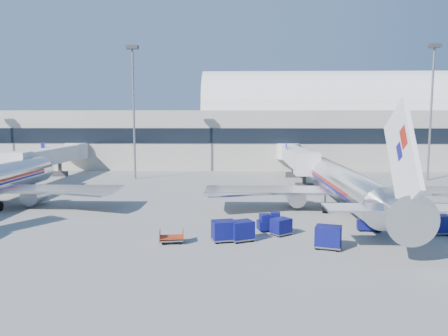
{
  "coord_description": "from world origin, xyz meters",
  "views": [
    {
      "loc": [
        -2.38,
        -44.38,
        10.51
      ],
      "look_at": [
        -3.89,
        6.0,
        4.72
      ],
      "focal_mm": 35.0,
      "sensor_mm": 36.0,
      "label": 1
    }
  ],
  "objects_px": {
    "jetbridge_near": "(295,156)",
    "tug_left": "(275,219)",
    "mast_west": "(133,93)",
    "cart_solo_near": "(328,237)",
    "airliner_main": "(347,186)",
    "barrier_near": "(427,213)",
    "jetbridge_mid": "(54,156)",
    "tug_lead": "(270,223)",
    "mast_east": "(432,92)",
    "tug_right": "(368,224)",
    "cart_open_red": "(172,238)",
    "cart_solo_far": "(437,224)",
    "cart_train_a": "(281,226)",
    "cart_train_c": "(224,230)",
    "cart_train_b": "(241,230)"
  },
  "relations": [
    {
      "from": "cart_train_c",
      "to": "cart_solo_near",
      "type": "relative_size",
      "value": 0.95
    },
    {
      "from": "barrier_near",
      "to": "cart_solo_near",
      "type": "height_order",
      "value": "cart_solo_near"
    },
    {
      "from": "tug_left",
      "to": "cart_open_red",
      "type": "relative_size",
      "value": 1.01
    },
    {
      "from": "jetbridge_mid",
      "to": "mast_east",
      "type": "height_order",
      "value": "mast_east"
    },
    {
      "from": "tug_right",
      "to": "cart_train_c",
      "type": "height_order",
      "value": "cart_train_c"
    },
    {
      "from": "airliner_main",
      "to": "cart_solo_near",
      "type": "bearing_deg",
      "value": -109.19
    },
    {
      "from": "mast_west",
      "to": "cart_solo_near",
      "type": "height_order",
      "value": "mast_west"
    },
    {
      "from": "tug_right",
      "to": "tug_left",
      "type": "height_order",
      "value": "same"
    },
    {
      "from": "airliner_main",
      "to": "cart_train_a",
      "type": "relative_size",
      "value": 17.19
    },
    {
      "from": "jetbridge_mid",
      "to": "cart_train_b",
      "type": "height_order",
      "value": "jetbridge_mid"
    },
    {
      "from": "mast_east",
      "to": "tug_right",
      "type": "relative_size",
      "value": 9.64
    },
    {
      "from": "cart_train_b",
      "to": "cart_solo_far",
      "type": "relative_size",
      "value": 1.14
    },
    {
      "from": "jetbridge_mid",
      "to": "cart_train_b",
      "type": "xyz_separation_m",
      "value": [
        32.43,
        -38.67,
        -2.99
      ]
    },
    {
      "from": "jetbridge_mid",
      "to": "jetbridge_near",
      "type": "bearing_deg",
      "value": 0.0
    },
    {
      "from": "tug_right",
      "to": "cart_train_a",
      "type": "xyz_separation_m",
      "value": [
        -8.29,
        -1.75,
        0.16
      ]
    },
    {
      "from": "cart_open_red",
      "to": "cart_train_c",
      "type": "bearing_deg",
      "value": -0.32
    },
    {
      "from": "mast_west",
      "to": "tug_lead",
      "type": "distance_m",
      "value": 42.54
    },
    {
      "from": "mast_east",
      "to": "cart_train_c",
      "type": "height_order",
      "value": "mast_east"
    },
    {
      "from": "jetbridge_mid",
      "to": "cart_solo_near",
      "type": "distance_m",
      "value": 56.7
    },
    {
      "from": "jetbridge_mid",
      "to": "mast_west",
      "type": "xyz_separation_m",
      "value": [
        14.4,
        -0.81,
        10.86
      ]
    },
    {
      "from": "airliner_main",
      "to": "cart_solo_far",
      "type": "xyz_separation_m",
      "value": [
        5.82,
        -9.63,
        -1.97
      ]
    },
    {
      "from": "jetbridge_near",
      "to": "tug_lead",
      "type": "height_order",
      "value": "jetbridge_near"
    },
    {
      "from": "cart_solo_far",
      "to": "cart_solo_near",
      "type": "bearing_deg",
      "value": -160.92
    },
    {
      "from": "tug_left",
      "to": "cart_solo_near",
      "type": "relative_size",
      "value": 0.9
    },
    {
      "from": "barrier_near",
      "to": "cart_open_red",
      "type": "bearing_deg",
      "value": -157.65
    },
    {
      "from": "airliner_main",
      "to": "jetbridge_mid",
      "type": "xyz_separation_m",
      "value": [
        -44.4,
        26.3,
        1.0
      ]
    },
    {
      "from": "barrier_near",
      "to": "cart_open_red",
      "type": "distance_m",
      "value": 27.97
    },
    {
      "from": "jetbridge_mid",
      "to": "cart_train_c",
      "type": "bearing_deg",
      "value": -51.48
    },
    {
      "from": "cart_train_a",
      "to": "cart_solo_far",
      "type": "xyz_separation_m",
      "value": [
        14.22,
        0.72,
        0.15
      ]
    },
    {
      "from": "airliner_main",
      "to": "barrier_near",
      "type": "distance_m",
      "value": 8.74
    },
    {
      "from": "tug_lead",
      "to": "cart_train_c",
      "type": "height_order",
      "value": "cart_train_c"
    },
    {
      "from": "jetbridge_mid",
      "to": "cart_train_a",
      "type": "xyz_separation_m",
      "value": [
        36.01,
        -36.66,
        -3.12
      ]
    },
    {
      "from": "airliner_main",
      "to": "tug_right",
      "type": "distance_m",
      "value": 8.9
    },
    {
      "from": "cart_train_c",
      "to": "cart_solo_near",
      "type": "bearing_deg",
      "value": -27.92
    },
    {
      "from": "jetbridge_near",
      "to": "cart_solo_near",
      "type": "bearing_deg",
      "value": -93.66
    },
    {
      "from": "jetbridge_mid",
      "to": "cart_solo_far",
      "type": "xyz_separation_m",
      "value": [
        50.22,
        -35.94,
        -2.97
      ]
    },
    {
      "from": "tug_left",
      "to": "cart_train_c",
      "type": "height_order",
      "value": "cart_train_c"
    },
    {
      "from": "cart_train_a",
      "to": "cart_train_b",
      "type": "relative_size",
      "value": 0.88
    },
    {
      "from": "airliner_main",
      "to": "mast_west",
      "type": "distance_m",
      "value": 41.12
    },
    {
      "from": "cart_train_a",
      "to": "cart_train_b",
      "type": "height_order",
      "value": "cart_train_b"
    },
    {
      "from": "airliner_main",
      "to": "tug_left",
      "type": "bearing_deg",
      "value": -141.58
    },
    {
      "from": "airliner_main",
      "to": "tug_left",
      "type": "height_order",
      "value": "airliner_main"
    },
    {
      "from": "tug_left",
      "to": "cart_train_c",
      "type": "relative_size",
      "value": 0.94
    },
    {
      "from": "mast_east",
      "to": "tug_lead",
      "type": "bearing_deg",
      "value": -130.41
    },
    {
      "from": "jetbridge_near",
      "to": "tug_left",
      "type": "bearing_deg",
      "value": -100.66
    },
    {
      "from": "mast_east",
      "to": "cart_train_a",
      "type": "xyz_separation_m",
      "value": [
        -28.39,
        -35.85,
        -13.98
      ]
    },
    {
      "from": "mast_east",
      "to": "tug_left",
      "type": "distance_m",
      "value": 45.47
    },
    {
      "from": "airliner_main",
      "to": "cart_train_c",
      "type": "height_order",
      "value": "airliner_main"
    },
    {
      "from": "cart_train_a",
      "to": "cart_train_c",
      "type": "xyz_separation_m",
      "value": [
        -5.09,
        -2.18,
        0.15
      ]
    },
    {
      "from": "airliner_main",
      "to": "cart_solo_near",
      "type": "distance_m",
      "value": 15.34
    }
  ]
}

